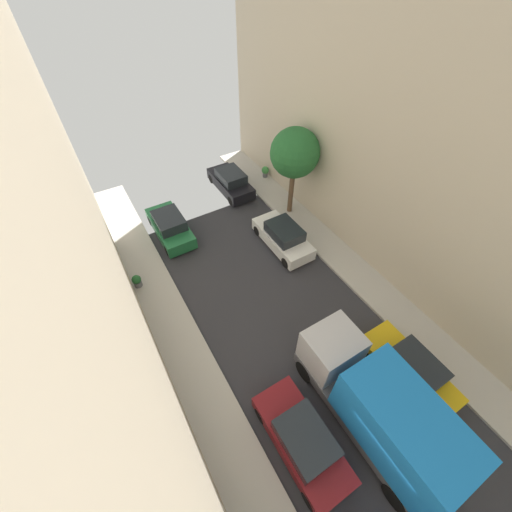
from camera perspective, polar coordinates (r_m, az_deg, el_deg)
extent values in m
plane|color=#2D2D33|center=(14.77, 22.16, -29.17)|extent=(32.00, 32.00, 0.00)
cube|color=#B7B2A8|center=(17.26, 33.87, -17.79)|extent=(2.00, 44.00, 0.15)
cube|color=maroon|center=(13.54, 8.14, -29.94)|extent=(1.76, 4.20, 0.76)
cube|color=#1E2328|center=(12.84, 8.97, -29.75)|extent=(1.56, 2.10, 0.64)
cylinder|color=black|center=(13.89, 0.90, -26.65)|extent=(0.22, 0.64, 0.64)
cylinder|color=black|center=(14.22, 6.75, -23.39)|extent=(0.22, 0.64, 0.64)
cylinder|color=black|center=(13.51, 9.57, -37.26)|extent=(0.22, 0.64, 0.64)
cylinder|color=black|center=(13.84, 15.66, -33.26)|extent=(0.22, 0.64, 0.64)
cube|color=#1E6638|center=(20.29, -15.12, 4.90)|extent=(1.76, 4.20, 0.76)
cube|color=#1E2328|center=(19.73, -15.36, 6.15)|extent=(1.56, 2.10, 0.64)
cylinder|color=black|center=(21.53, -18.35, 6.02)|extent=(0.22, 0.64, 0.64)
cylinder|color=black|center=(21.74, -14.51, 7.51)|extent=(0.22, 0.64, 0.64)
cylinder|color=black|center=(19.21, -15.55, 0.92)|extent=(0.22, 0.64, 0.64)
cylinder|color=black|center=(19.45, -11.31, 2.64)|extent=(0.22, 0.64, 0.64)
cube|color=gold|center=(15.61, 25.54, -18.11)|extent=(1.76, 4.20, 0.76)
cube|color=#1E2328|center=(15.01, 26.85, -17.32)|extent=(1.56, 2.10, 0.64)
cylinder|color=black|center=(15.63, 19.17, -16.07)|extent=(0.22, 0.64, 0.64)
cylinder|color=black|center=(16.44, 23.06, -13.15)|extent=(0.22, 0.64, 0.64)
cylinder|color=black|center=(15.33, 27.80, -24.16)|extent=(0.22, 0.64, 0.64)
cylinder|color=black|center=(16.16, 31.32, -20.61)|extent=(0.22, 0.64, 0.64)
cube|color=white|center=(18.98, 4.77, 3.17)|extent=(1.76, 4.20, 0.76)
cube|color=#1E2328|center=(18.41, 5.16, 4.46)|extent=(1.56, 2.10, 0.64)
cylinder|color=black|center=(19.75, 0.32, 4.57)|extent=(0.22, 0.64, 0.64)
cylinder|color=black|center=(20.40, 4.09, 6.08)|extent=(0.22, 0.64, 0.64)
cylinder|color=black|center=(17.95, 5.44, -1.19)|extent=(0.22, 0.64, 0.64)
cylinder|color=black|center=(18.67, 9.37, 0.65)|extent=(0.22, 0.64, 0.64)
cube|color=black|center=(23.42, -4.60, 12.86)|extent=(1.76, 4.20, 0.76)
cube|color=#1E2328|center=(22.93, -4.52, 14.13)|extent=(1.56, 2.10, 0.64)
cylinder|color=black|center=(24.48, -7.96, 13.56)|extent=(0.22, 0.64, 0.64)
cylinder|color=black|center=(25.00, -4.64, 14.66)|extent=(0.22, 0.64, 0.64)
cylinder|color=black|center=(22.14, -4.48, 9.86)|extent=(0.22, 0.64, 0.64)
cylinder|color=black|center=(22.72, -0.94, 11.11)|extent=(0.22, 0.64, 0.64)
cube|color=#4C4C51|center=(14.15, 19.42, -24.96)|extent=(2.20, 6.60, 0.50)
cube|color=#B7B7BC|center=(13.57, 13.44, -15.88)|extent=(2.10, 1.80, 1.70)
cube|color=blue|center=(12.79, 24.57, -26.02)|extent=(2.24, 4.20, 2.40)
cylinder|color=black|center=(14.47, 8.83, -19.69)|extent=(0.30, 0.96, 0.96)
cylinder|color=black|center=(15.21, 14.93, -15.79)|extent=(0.30, 0.96, 0.96)
cylinder|color=black|center=(14.03, 23.85, -34.84)|extent=(0.30, 0.96, 0.96)
cylinder|color=black|center=(14.80, 29.46, -29.46)|extent=(0.30, 0.96, 0.96)
cylinder|color=brown|center=(20.71, 6.32, 11.51)|extent=(0.31, 0.31, 3.12)
sphere|color=#23602D|center=(19.31, 6.99, 17.90)|extent=(2.89, 2.89, 2.89)
cylinder|color=slate|center=(18.07, -20.43, -4.65)|extent=(0.41, 0.41, 0.31)
sphere|color=#23602D|center=(17.82, -20.71, -3.96)|extent=(0.47, 0.47, 0.47)
cylinder|color=slate|center=(24.75, 1.66, 14.41)|extent=(0.37, 0.37, 0.33)
sphere|color=#38843D|center=(24.54, 1.68, 15.17)|extent=(0.54, 0.54, 0.54)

